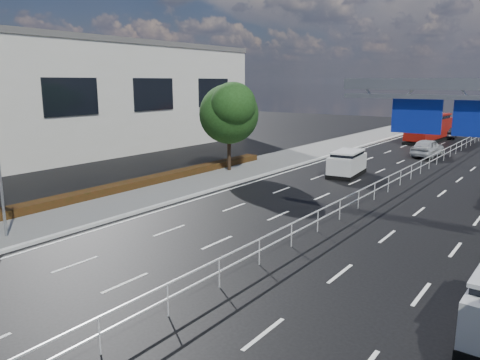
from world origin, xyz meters
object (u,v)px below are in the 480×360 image
Objects in this scene: near_car_silver at (428,148)px; near_car_dark at (450,133)px; red_bus at (430,127)px; white_minivan at (347,163)px.

near_car_silver is 16.07m from near_car_dark.
red_bus reaches higher than near_car_silver.
red_bus reaches higher than white_minivan.
red_bus is at bearing 84.57° from white_minivan.
white_minivan is at bearing -85.19° from red_bus.
near_car_silver is (2.75, -11.55, -0.77)m from red_bus.
near_car_dark is at bearing 81.96° from white_minivan.
red_bus is (-0.38, 24.20, 0.69)m from white_minivan.
white_minivan is 24.21m from red_bus.
near_car_dark is (0.86, 28.64, -0.22)m from white_minivan.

